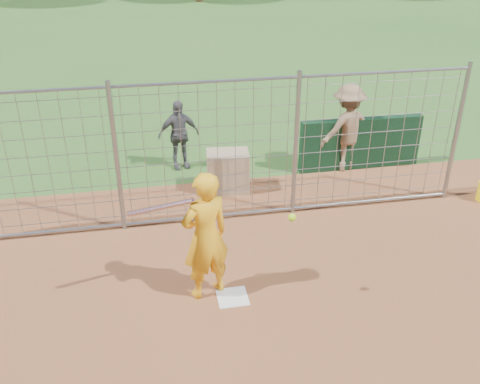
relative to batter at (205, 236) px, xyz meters
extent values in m
plane|color=#2D591E|center=(0.33, 0.02, -0.95)|extent=(100.00, 100.00, 0.00)
cube|color=silver|center=(0.33, -0.18, -0.94)|extent=(0.43, 0.43, 0.02)
cube|color=#11381E|center=(3.73, 3.62, -0.40)|extent=(2.60, 0.20, 1.10)
imported|color=#F8AA15|center=(0.00, 0.00, 0.00)|extent=(0.81, 0.68, 1.91)
imported|color=#4F4F53|center=(0.01, 4.34, -0.21)|extent=(0.92, 0.52, 1.48)
imported|color=#836547|center=(3.41, 3.62, -0.04)|extent=(1.32, 0.96, 1.83)
cube|color=tan|center=(0.83, 3.11, -0.55)|extent=(0.85, 0.63, 0.80)
cylinder|color=silver|center=(-0.56, -0.17, 0.61)|extent=(0.85, 0.27, 0.06)
sphere|color=#B6EC18|center=(1.05, -0.50, 0.47)|extent=(0.10, 0.10, 0.10)
cylinder|color=gray|center=(-1.17, 2.02, 0.35)|extent=(0.08, 0.08, 2.60)
cylinder|color=gray|center=(1.83, 2.02, 0.35)|extent=(0.08, 0.08, 2.60)
cylinder|color=gray|center=(4.83, 2.02, 0.35)|extent=(0.08, 0.08, 2.60)
cylinder|color=gray|center=(0.33, 2.02, 1.55)|extent=(9.00, 0.05, 0.05)
cylinder|color=gray|center=(0.33, 2.02, -0.87)|extent=(9.00, 0.05, 0.05)
cube|color=gray|center=(0.33, 2.02, 0.30)|extent=(9.00, 0.02, 2.50)
camera|label=1|loc=(-0.69, -6.09, 3.89)|focal=40.00mm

